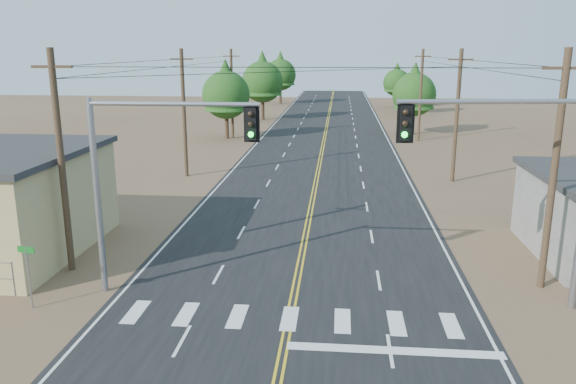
# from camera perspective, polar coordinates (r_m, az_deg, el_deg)

# --- Properties ---
(road) EXTENTS (15.00, 200.00, 0.02)m
(road) POSITION_cam_1_polar(r_m,az_deg,el_deg) (42.52, 2.81, 0.80)
(road) COLOR black
(road) RESTS_ON ground
(utility_pole_left_near) EXTENTS (1.80, 0.30, 10.00)m
(utility_pole_left_near) POSITION_cam_1_polar(r_m,az_deg,el_deg) (26.76, -22.04, 2.92)
(utility_pole_left_near) COLOR #4C3826
(utility_pole_left_near) RESTS_ON ground
(utility_pole_left_mid) EXTENTS (1.80, 0.30, 10.00)m
(utility_pole_left_mid) POSITION_cam_1_polar(r_m,az_deg,el_deg) (45.26, -10.52, 7.96)
(utility_pole_left_mid) COLOR #4C3826
(utility_pole_left_mid) RESTS_ON ground
(utility_pole_left_far) EXTENTS (1.80, 0.30, 10.00)m
(utility_pole_left_far) POSITION_cam_1_polar(r_m,az_deg,el_deg) (64.66, -5.72, 9.95)
(utility_pole_left_far) COLOR #4C3826
(utility_pole_left_far) RESTS_ON ground
(utility_pole_right_near) EXTENTS (1.80, 0.30, 10.00)m
(utility_pole_right_near) POSITION_cam_1_polar(r_m,az_deg,el_deg) (25.37, 25.42, 2.00)
(utility_pole_right_near) COLOR #4C3826
(utility_pole_right_near) RESTS_ON ground
(utility_pole_right_mid) EXTENTS (1.80, 0.30, 10.00)m
(utility_pole_right_mid) POSITION_cam_1_polar(r_m,az_deg,el_deg) (44.45, 16.78, 7.49)
(utility_pole_right_mid) COLOR #4C3826
(utility_pole_right_mid) RESTS_ON ground
(utility_pole_right_far) EXTENTS (1.80, 0.30, 10.00)m
(utility_pole_right_far) POSITION_cam_1_polar(r_m,az_deg,el_deg) (64.10, 13.32, 9.61)
(utility_pole_right_far) COLOR #4C3826
(utility_pole_right_far) RESTS_ON ground
(signal_mast_left) EXTENTS (6.84, 0.48, 8.11)m
(signal_mast_left) POSITION_cam_1_polar(r_m,az_deg,el_deg) (22.97, -14.60, 2.73)
(signal_mast_left) COLOR gray
(signal_mast_left) RESTS_ON ground
(signal_mast_right) EXTENTS (7.42, 1.38, 8.33)m
(signal_mast_right) POSITION_cam_1_polar(r_m,az_deg,el_deg) (22.57, 23.58, 2.28)
(signal_mast_right) COLOR gray
(signal_mast_right) RESTS_ON ground
(street_sign) EXTENTS (0.75, 0.18, 2.56)m
(street_sign) POSITION_cam_1_polar(r_m,az_deg,el_deg) (24.13, -24.91, -6.95)
(street_sign) COLOR gray
(street_sign) RESTS_ON ground
(tree_left_near) EXTENTS (5.39, 5.39, 8.99)m
(tree_left_near) POSITION_cam_1_polar(r_m,az_deg,el_deg) (64.53, -6.33, 10.27)
(tree_left_near) COLOR #3F2D1E
(tree_left_near) RESTS_ON ground
(tree_left_mid) EXTENTS (5.90, 5.90, 9.83)m
(tree_left_mid) POSITION_cam_1_polar(r_m,az_deg,el_deg) (82.09, -2.61, 11.54)
(tree_left_mid) COLOR #3F2D1E
(tree_left_mid) RESTS_ON ground
(tree_left_far) EXTENTS (5.83, 5.83, 9.71)m
(tree_left_far) POSITION_cam_1_polar(r_m,az_deg,el_deg) (106.99, -0.79, 12.14)
(tree_left_far) COLOR #3F2D1E
(tree_left_far) RESTS_ON ground
(tree_right_near) EXTENTS (5.15, 5.15, 8.58)m
(tree_right_near) POSITION_cam_1_polar(r_m,az_deg,el_deg) (69.13, 12.72, 10.06)
(tree_right_near) COLOR #3F2D1E
(tree_right_near) RESTS_ON ground
(tree_right_mid) EXTENTS (4.57, 4.57, 7.61)m
(tree_right_mid) POSITION_cam_1_polar(r_m,az_deg,el_deg) (92.98, 12.57, 10.69)
(tree_right_mid) COLOR #3F2D1E
(tree_right_mid) RESTS_ON ground
(tree_right_far) EXTENTS (4.69, 4.69, 7.81)m
(tree_right_far) POSITION_cam_1_polar(r_m,az_deg,el_deg) (101.34, 11.00, 11.11)
(tree_right_far) COLOR #3F2D1E
(tree_right_far) RESTS_ON ground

